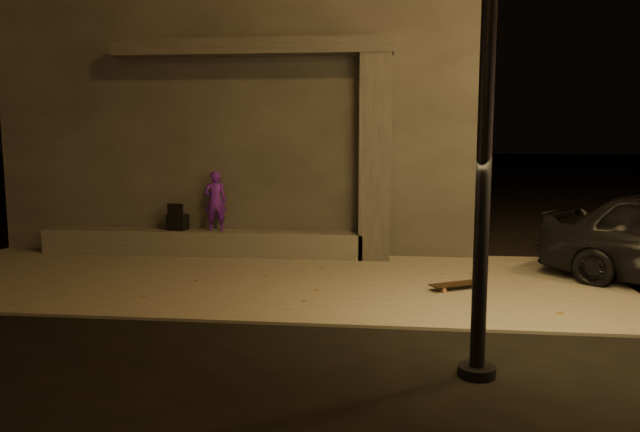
# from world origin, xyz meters

# --- Properties ---
(ground) EXTENTS (120.00, 120.00, 0.00)m
(ground) POSITION_xyz_m (0.00, 0.00, 0.00)
(ground) COLOR black
(ground) RESTS_ON ground
(sidewalk) EXTENTS (11.00, 4.40, 0.04)m
(sidewalk) POSITION_xyz_m (0.00, 2.00, 0.02)
(sidewalk) COLOR slate
(sidewalk) RESTS_ON ground
(building) EXTENTS (9.00, 5.10, 5.22)m
(building) POSITION_xyz_m (-1.00, 6.49, 2.61)
(building) COLOR #353330
(building) RESTS_ON ground
(ledge) EXTENTS (6.00, 0.55, 0.45)m
(ledge) POSITION_xyz_m (-1.50, 3.75, 0.27)
(ledge) COLOR #55524D
(ledge) RESTS_ON sidewalk
(column) EXTENTS (0.55, 0.55, 3.60)m
(column) POSITION_xyz_m (1.70, 3.75, 1.84)
(column) COLOR #353330
(column) RESTS_ON sidewalk
(canopy) EXTENTS (5.00, 0.70, 0.28)m
(canopy) POSITION_xyz_m (-0.50, 3.80, 3.78)
(canopy) COLOR #353330
(canopy) RESTS_ON column
(skateboarder) EXTENTS (0.46, 0.36, 1.10)m
(skateboarder) POSITION_xyz_m (-1.22, 3.75, 1.04)
(skateboarder) COLOR #53189E
(skateboarder) RESTS_ON ledge
(backpack) EXTENTS (0.40, 0.30, 0.51)m
(backpack) POSITION_xyz_m (-1.95, 3.75, 0.66)
(backpack) COLOR black
(backpack) RESTS_ON ledge
(skateboard) EXTENTS (0.86, 0.61, 0.09)m
(skateboard) POSITION_xyz_m (2.97, 1.64, 0.12)
(skateboard) COLOR black
(skateboard) RESTS_ON sidewalk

